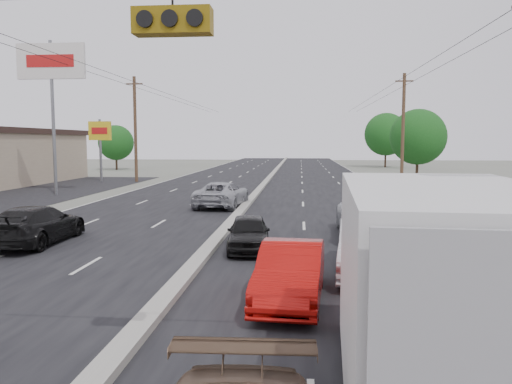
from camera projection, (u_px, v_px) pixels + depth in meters
The scene contains 18 objects.
road_surface at pixel (257, 194), 37.02m from camera, with size 20.00×160.00×0.02m, color black.
center_median at pixel (257, 192), 37.01m from camera, with size 0.50×160.00×0.20m, color gray.
utility_pole_left_c at pixel (135, 129), 47.52m from camera, with size 1.60×0.30×10.00m.
utility_pole_right_c at pixel (403, 128), 45.32m from camera, with size 1.60×0.30×10.00m.
traffic_signals at pixel (165, 18), 6.62m from camera, with size 25.00×0.30×0.54m.
pole_sign_billboard at pixel (51, 71), 35.42m from camera, with size 5.00×0.25×11.00m.
pole_sign_far at pixel (100, 136), 47.90m from camera, with size 2.20×0.25×6.00m.
tree_left_far at pixel (116, 143), 68.31m from camera, with size 4.80×4.80×6.12m.
tree_right_mid at pixel (418, 137), 50.13m from camera, with size 5.60×5.60×7.14m.
tree_right_far at pixel (386, 134), 74.76m from camera, with size 6.40×6.40×8.16m.
box_truck at pixel (432, 302), 6.72m from camera, with size 2.67×6.71×3.34m.
red_sedan at pixel (291, 273), 12.02m from camera, with size 1.48×4.25×1.40m, color #B10E0A.
queue_car_a at pixel (249, 233), 17.71m from camera, with size 1.47×3.65×1.24m, color black.
queue_car_b at pixel (369, 248), 14.45m from camera, with size 1.64×4.71×1.55m, color silver.
queue_car_c at pixel (370, 219), 20.11m from camera, with size 2.51×5.45×1.51m, color #9A9DA1.
queue_car_d at pixel (486, 288), 10.93m from camera, with size 1.86×4.58×1.33m, color #0F134D.
oncoming_near at pixel (37, 225), 18.81m from camera, with size 2.04×5.01×1.45m, color black.
oncoming_far at pixel (222, 195), 29.53m from camera, with size 2.46×5.33×1.48m, color #9C9DA3.
Camera 1 is at (3.20, -6.68, 3.86)m, focal length 35.00 mm.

